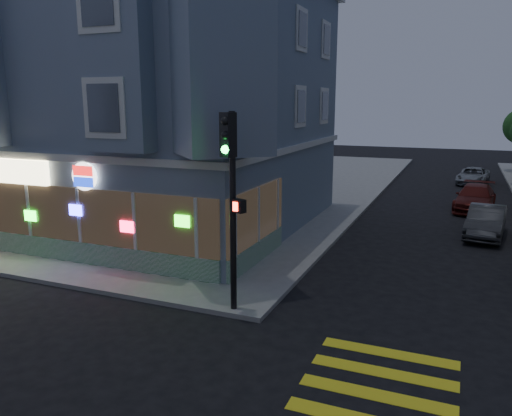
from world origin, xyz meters
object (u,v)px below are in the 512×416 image
Objects in this scene: parked_car_c at (475,198)px; parked_car_d at (473,176)px; parked_car_b at (486,222)px; traffic_signal at (231,179)px.

parked_car_c is 1.12× the size of parked_car_d.
parked_car_c reaches higher than parked_car_b.
traffic_signal is (-6.54, -27.86, 3.30)m from parked_car_d.
parked_car_b is at bearing 83.63° from traffic_signal.
parked_car_c is (-0.36, 5.96, 0.01)m from parked_car_b.
parked_car_c is at bearing 99.88° from parked_car_b.
traffic_signal is (-6.90, -12.01, 3.21)m from parked_car_b.
parked_car_b is 5.97m from parked_car_c.
parked_car_d is (0.00, 9.89, -0.10)m from parked_car_c.
traffic_signal is at bearing -104.26° from parked_car_c.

